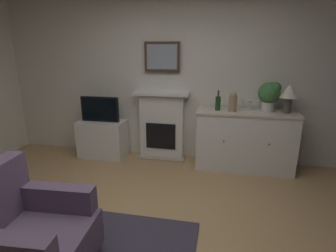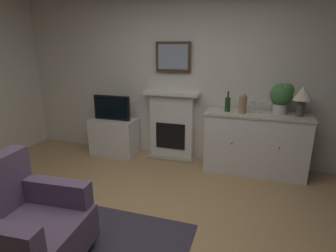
# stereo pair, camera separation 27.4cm
# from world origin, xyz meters

# --- Properties ---
(ground_plane) EXTENTS (5.98, 4.47, 0.10)m
(ground_plane) POSITION_xyz_m (0.00, 0.00, -0.05)
(ground_plane) COLOR tan
(ground_plane) RESTS_ON ground
(wall_rear) EXTENTS (5.98, 0.06, 2.78)m
(wall_rear) POSITION_xyz_m (0.00, 2.20, 1.39)
(wall_rear) COLOR silver
(wall_rear) RESTS_ON ground_plane
(area_rug) EXTENTS (2.45, 1.47, 0.02)m
(area_rug) POSITION_xyz_m (-0.75, -0.34, 0.01)
(area_rug) COLOR #383342
(area_rug) RESTS_ON ground_plane
(fireplace_unit) EXTENTS (0.87, 0.30, 1.10)m
(fireplace_unit) POSITION_xyz_m (-0.30, 2.08, 0.55)
(fireplace_unit) COLOR white
(fireplace_unit) RESTS_ON ground_plane
(framed_picture) EXTENTS (0.55, 0.04, 0.45)m
(framed_picture) POSITION_xyz_m (-0.30, 2.12, 1.62)
(framed_picture) COLOR #473323
(sideboard_cabinet) EXTENTS (1.43, 0.49, 0.88)m
(sideboard_cabinet) POSITION_xyz_m (0.99, 1.90, 0.44)
(sideboard_cabinet) COLOR white
(sideboard_cabinet) RESTS_ON ground_plane
(table_lamp) EXTENTS (0.26, 0.26, 0.40)m
(table_lamp) POSITION_xyz_m (1.53, 1.90, 1.16)
(table_lamp) COLOR #4C4742
(table_lamp) RESTS_ON sideboard_cabinet
(wine_bottle) EXTENTS (0.08, 0.08, 0.29)m
(wine_bottle) POSITION_xyz_m (0.57, 1.90, 0.99)
(wine_bottle) COLOR #193F1E
(wine_bottle) RESTS_ON sideboard_cabinet
(wine_glass_left) EXTENTS (0.07, 0.07, 0.16)m
(wine_glass_left) POSITION_xyz_m (0.92, 1.91, 1.01)
(wine_glass_left) COLOR silver
(wine_glass_left) RESTS_ON sideboard_cabinet
(wine_glass_center) EXTENTS (0.07, 0.07, 0.16)m
(wine_glass_center) POSITION_xyz_m (1.03, 1.93, 1.01)
(wine_glass_center) COLOR silver
(wine_glass_center) RESTS_ON sideboard_cabinet
(wine_glass_right) EXTENTS (0.07, 0.07, 0.16)m
(wine_glass_right) POSITION_xyz_m (1.14, 1.93, 1.01)
(wine_glass_right) COLOR silver
(wine_glass_right) RESTS_ON sideboard_cabinet
(vase_decorative) EXTENTS (0.11, 0.11, 0.28)m
(vase_decorative) POSITION_xyz_m (0.78, 1.85, 1.02)
(vase_decorative) COLOR #9E7F5B
(vase_decorative) RESTS_ON sideboard_cabinet
(tv_cabinet) EXTENTS (0.75, 0.42, 0.61)m
(tv_cabinet) POSITION_xyz_m (-1.28, 1.91, 0.31)
(tv_cabinet) COLOR white
(tv_cabinet) RESTS_ON ground_plane
(tv_set) EXTENTS (0.62, 0.07, 0.40)m
(tv_set) POSITION_xyz_m (-1.28, 1.89, 0.81)
(tv_set) COLOR black
(tv_set) RESTS_ON tv_cabinet
(potted_plant_small) EXTENTS (0.30, 0.30, 0.43)m
(potted_plant_small) POSITION_xyz_m (1.28, 1.94, 1.14)
(potted_plant_small) COLOR beige
(potted_plant_small) RESTS_ON sideboard_cabinet
(armchair) EXTENTS (0.86, 0.83, 0.92)m
(armchair) POSITION_xyz_m (-0.78, -0.53, 0.38)
(armchair) COLOR #604C66
(armchair) RESTS_ON ground_plane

